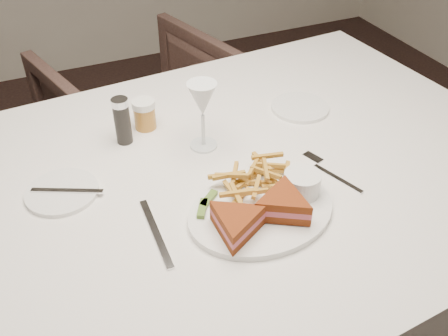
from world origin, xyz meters
TOP-DOWN VIEW (x-y plane):
  - table at (0.32, 0.25)m, footprint 1.66×1.18m
  - chair_far at (0.40, 1.19)m, footprint 0.84×0.81m
  - table_setting at (0.34, 0.18)m, footprint 0.83×0.59m

SIDE VIEW (x-z plane):
  - chair_far at x=0.40m, z-range 0.00..0.71m
  - table at x=0.32m, z-range 0.00..0.75m
  - table_setting at x=0.34m, z-range 0.70..0.88m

